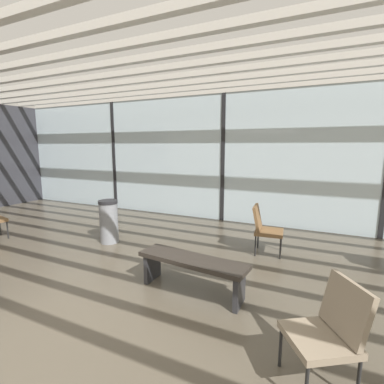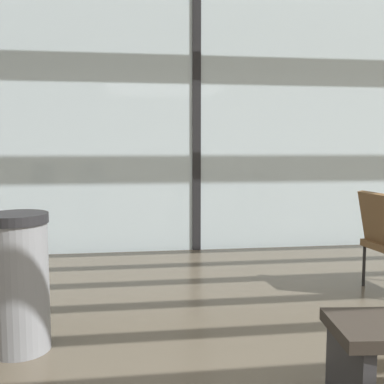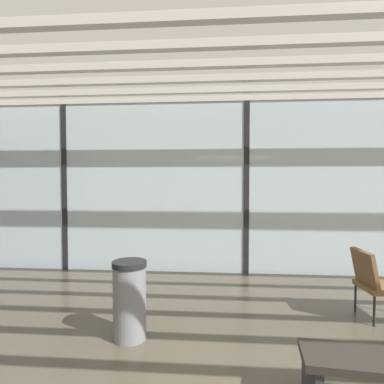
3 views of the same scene
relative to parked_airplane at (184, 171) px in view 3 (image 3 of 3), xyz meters
The scene contains 6 objects.
glass_curtain_wall 4.46m from the parked_airplane, 68.71° to the right, with size 14.00×0.08×3.20m, color silver.
window_mullion_0 4.57m from the parked_airplane, 114.52° to the right, with size 0.10×0.12×3.20m, color black.
window_mullion_1 4.46m from the parked_airplane, 68.71° to the right, with size 0.10×0.12×3.20m, color black.
parked_airplane is the anchor object (origin of this frame).
lounge_chair_4 6.92m from the parked_airplane, 63.13° to the right, with size 0.57×0.53×0.87m.
trash_bin 6.96m from the parked_airplane, 88.95° to the right, with size 0.38×0.38×0.86m.
Camera 3 is at (-0.53, -0.80, 1.75)m, focal length 29.81 mm.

